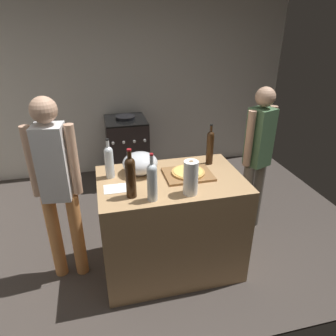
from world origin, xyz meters
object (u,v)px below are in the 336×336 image
Objects in this scene: wine_bottle_green at (109,161)px; stove at (127,149)px; wine_bottle_clear at (131,176)px; paper_towel_roll at (191,178)px; person_in_stripes at (57,183)px; wine_bottle_amber at (152,180)px; pizza at (188,172)px; person_in_red at (257,154)px; mixing_bowl at (140,163)px; wine_bottle_dark at (210,146)px.

wine_bottle_green is 0.36× the size of stove.
wine_bottle_clear is at bearing -69.35° from wine_bottle_green.
person_in_stripes is (-1.00, 0.37, -0.11)m from paper_towel_roll.
pizza is at bearing 40.30° from wine_bottle_amber.
person_in_stripes is at bearing 159.46° from paper_towel_roll.
stove is 0.60× the size of person_in_red.
wine_bottle_clear is at bearing -108.65° from mixing_bowl.
person_in_red is (1.21, 0.66, -0.19)m from wine_bottle_amber.
wine_bottle_amber is at bearing -57.63° from wine_bottle_green.
pizza is at bearing -79.83° from stove.
wine_bottle_clear is 2.17m from stove.
wine_bottle_amber reaches higher than pizza.
wine_bottle_amber is at bearing -87.75° from mixing_bowl.
wine_bottle_dark is 0.64m from person_in_red.
paper_towel_roll is 0.30m from wine_bottle_amber.
mixing_bowl is 1.78m from stove.
wine_bottle_amber is 0.98× the size of wine_bottle_dark.
stove is at bearing 79.55° from wine_bottle_green.
wine_bottle_dark is at bearing 28.21° from wine_bottle_clear.
pizza is 1.04× the size of paper_towel_roll.
wine_bottle_dark is at bearing 3.66° from mixing_bowl.
wine_bottle_green is 0.45m from person_in_stripes.
wine_bottle_dark is at bearing 4.23° from person_in_stripes.
wine_bottle_dark is (0.77, 0.41, -0.01)m from wine_bottle_clear.
wine_bottle_green is 0.91× the size of wine_bottle_dark.
person_in_stripes reaches higher than wine_bottle_amber.
stove is at bearing 109.55° from wine_bottle_dark.
wine_bottle_amber reaches higher than stove.
wine_bottle_dark is 0.23× the size of person_in_stripes.
person_in_stripes reaches higher than mixing_bowl.
person_in_stripes is (-1.07, 0.08, -0.01)m from pizza.
person_in_red is at bearing -51.84° from stove.
wine_bottle_amber is at bearing -29.39° from person_in_stripes.
wine_bottle_amber is at bearing -29.99° from wine_bottle_clear.
mixing_bowl is 0.19× the size of person_in_red.
person_in_red reaches higher than wine_bottle_dark.
person_in_stripes reaches higher than person_in_red.
wine_bottle_clear is at bearing 150.01° from wine_bottle_amber.
person_in_stripes reaches higher than paper_towel_roll.
mixing_bowl is at bearing -176.34° from wine_bottle_dark.
person_in_red is (1.35, 0.57, -0.21)m from wine_bottle_clear.
pizza is at bearing -20.13° from mixing_bowl.
wine_bottle_dark reaches higher than paper_towel_roll.
wine_bottle_dark reaches higher than pizza.
pizza is at bearing 76.14° from paper_towel_roll.
person_in_stripes is (-0.74, -1.75, 0.49)m from stove.
wine_bottle_clear reaches higher than wine_bottle_green.
person_in_red is (0.91, 0.63, -0.17)m from paper_towel_roll.
paper_towel_roll is 0.17× the size of person_in_stripes.
person_in_red is (0.58, 0.16, -0.20)m from wine_bottle_dark.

